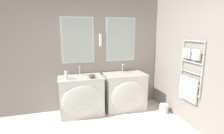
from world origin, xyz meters
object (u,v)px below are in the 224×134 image
Objects in this scene: vanity_left at (81,96)px; amenity_bowl at (92,76)px; toiletry_bottle at (66,75)px; vanity_right at (125,91)px; waste_bin at (164,108)px.

vanity_left is 6.87× the size of amenity_bowl.
toiletry_bottle is at bearing -168.86° from vanity_left.
toiletry_bottle is at bearing -177.42° from vanity_right.
amenity_bowl is 1.76m from waste_bin.
vanity_left and vanity_right have the same top height.
toiletry_bottle is (-0.30, -0.06, 0.51)m from vanity_left.
vanity_left is 1.86m from waste_bin.
vanity_right is at bearing 8.39° from amenity_bowl.
toiletry_bottle reaches higher than waste_bin.
waste_bin is (0.76, -0.46, -0.32)m from vanity_right.
vanity_left is at bearing 152.76° from amenity_bowl.
toiletry_bottle is 0.53m from amenity_bowl.
vanity_right is 4.56× the size of toiletry_bottle.
amenity_bowl is at bearing -6.18° from toiletry_bottle.
vanity_left is 4.56× the size of toiletry_bottle.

